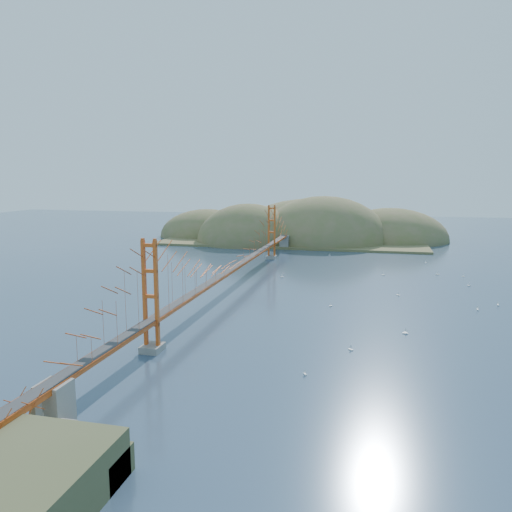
% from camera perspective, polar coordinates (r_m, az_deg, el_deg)
% --- Properties ---
extents(ground, '(320.00, 320.00, 0.00)m').
position_cam_1_polar(ground, '(80.25, -2.60, -3.71)').
color(ground, '#314763').
rests_on(ground, ground).
extents(bridge, '(2.20, 94.40, 12.00)m').
position_cam_1_polar(bridge, '(79.17, -2.60, 1.27)').
color(bridge, gray).
rests_on(bridge, ground).
extents(promontory, '(9.00, 6.00, 0.24)m').
position_cam_1_polar(promontory, '(38.70, -24.14, -18.88)').
color(promontory, '#59544C').
rests_on(promontory, ground).
extents(fort, '(3.70, 2.30, 1.75)m').
position_cam_1_polar(fort, '(38.72, -23.04, -17.88)').
color(fort, maroon).
rests_on(fort, ground).
extents(far_headlands, '(84.00, 58.00, 25.00)m').
position_cam_1_polar(far_headlands, '(146.09, 5.72, 2.06)').
color(far_headlands, olive).
rests_on(far_headlands, ground).
extents(sailboat_17, '(0.65, 0.63, 0.74)m').
position_cam_1_polar(sailboat_17, '(96.87, 20.02, -1.94)').
color(sailboat_17, white).
rests_on(sailboat_17, ground).
extents(sailboat_10, '(0.51, 0.51, 0.57)m').
position_cam_1_polar(sailboat_10, '(46.56, 5.63, -13.20)').
color(sailboat_10, white).
rests_on(sailboat_10, ground).
extents(sailboat_15, '(0.57, 0.57, 0.60)m').
position_cam_1_polar(sailboat_15, '(109.25, 18.81, -0.69)').
color(sailboat_15, white).
rests_on(sailboat_15, ground).
extents(sailboat_5, '(0.54, 0.61, 0.70)m').
position_cam_1_polar(sailboat_5, '(73.65, 23.99, -5.55)').
color(sailboat_5, white).
rests_on(sailboat_5, ground).
extents(sailboat_6, '(0.65, 0.65, 0.68)m').
position_cam_1_polar(sailboat_6, '(53.30, 10.77, -10.37)').
color(sailboat_6, white).
rests_on(sailboat_6, ground).
extents(sailboat_0, '(0.63, 0.63, 0.70)m').
position_cam_1_polar(sailboat_0, '(60.14, 16.75, -8.34)').
color(sailboat_0, white).
rests_on(sailboat_0, ground).
extents(sailboat_4, '(0.53, 0.60, 0.67)m').
position_cam_1_polar(sailboat_4, '(77.46, 25.92, -4.99)').
color(sailboat_4, white).
rests_on(sailboat_4, ground).
extents(sailboat_14, '(0.55, 0.55, 0.58)m').
position_cam_1_polar(sailboat_14, '(69.99, 8.53, -5.60)').
color(sailboat_14, white).
rests_on(sailboat_14, ground).
extents(sailboat_12, '(0.54, 0.43, 0.63)m').
position_cam_1_polar(sailboat_12, '(114.36, 8.43, 0.13)').
color(sailboat_12, white).
rests_on(sailboat_12, ground).
extents(sailboat_8, '(0.56, 0.54, 0.62)m').
position_cam_1_polar(sailboat_8, '(89.03, 23.17, -3.07)').
color(sailboat_8, white).
rests_on(sailboat_8, ground).
extents(sailboat_1, '(0.60, 0.60, 0.65)m').
position_cam_1_polar(sailboat_1, '(93.49, 14.34, -2.06)').
color(sailboat_1, white).
rests_on(sailboat_1, ground).
extents(sailboat_3, '(0.71, 0.71, 0.75)m').
position_cam_1_polar(sailboat_3, '(88.73, 2.99, -2.37)').
color(sailboat_3, white).
rests_on(sailboat_3, ground).
extents(sailboat_16, '(0.61, 0.61, 0.66)m').
position_cam_1_polar(sailboat_16, '(78.36, 15.95, -4.26)').
color(sailboat_16, white).
rests_on(sailboat_16, ground).
extents(sailboat_2, '(0.63, 0.53, 0.73)m').
position_cam_1_polar(sailboat_2, '(59.96, 16.70, -8.38)').
color(sailboat_2, white).
rests_on(sailboat_2, ground).
extents(sailboat_7, '(0.49, 0.43, 0.55)m').
position_cam_1_polar(sailboat_7, '(96.80, 22.65, -2.12)').
color(sailboat_7, white).
rests_on(sailboat_7, ground).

